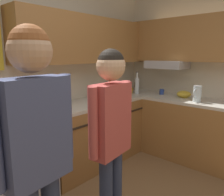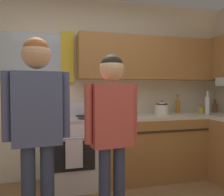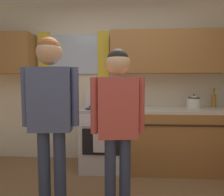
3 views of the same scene
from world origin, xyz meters
TOP-DOWN VIEW (x-y plane):
  - back_wall_unit at (0.08, 1.82)m, footprint 4.60×0.42m
  - kitchen_counter_run at (1.55, 1.08)m, footprint 2.14×2.18m
  - stove_oven at (-0.18, 1.54)m, footprint 0.63×0.67m
  - bottle_oil_amber at (1.50, 1.74)m, footprint 0.06×0.06m
  - bottle_squat_brown at (2.14, 1.67)m, footprint 0.08×0.08m
  - bottle_tall_clear at (1.82, 1.43)m, footprint 0.07×0.07m
  - mug_mustard_yellow at (1.83, 1.57)m, footprint 0.12×0.08m
  - stovetop_kettle at (1.15, 1.58)m, footprint 0.27×0.20m
  - adult_left at (-0.55, 0.42)m, footprint 0.52×0.23m
  - adult_in_plaid at (0.07, 0.42)m, footprint 0.49×0.21m

SIDE VIEW (x-z plane):
  - kitchen_counter_run at x=1.55m, z-range 0.00..0.90m
  - stove_oven at x=-0.18m, z-range -0.08..1.02m
  - mug_mustard_yellow at x=1.83m, z-range 0.90..0.99m
  - bottle_squat_brown at x=2.14m, z-range 0.87..1.08m
  - adult_in_plaid at x=0.07m, z-range 0.20..1.78m
  - stovetop_kettle at x=1.15m, z-range 0.89..1.10m
  - bottle_oil_amber at x=1.50m, z-range 0.87..1.15m
  - bottle_tall_clear at x=1.82m, z-range 0.86..1.22m
  - adult_left at x=-0.55m, z-range 0.22..1.90m
  - back_wall_unit at x=0.08m, z-range 0.16..2.76m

